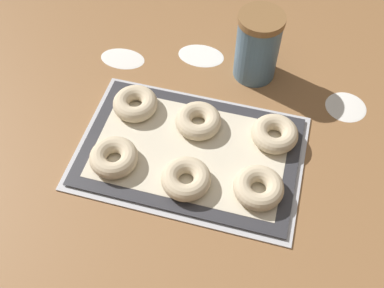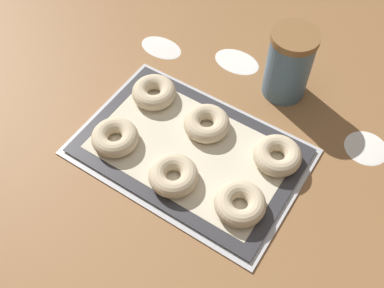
# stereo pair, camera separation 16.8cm
# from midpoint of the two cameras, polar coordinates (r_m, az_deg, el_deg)

# --- Properties ---
(ground_plane) EXTENTS (2.80, 2.80, 0.00)m
(ground_plane) POSITION_cam_midpoint_polar(r_m,az_deg,el_deg) (0.96, -5.22, -1.80)
(ground_plane) COLOR olive
(baking_tray) EXTENTS (0.48, 0.32, 0.01)m
(baking_tray) POSITION_cam_midpoint_polar(r_m,az_deg,el_deg) (0.96, -4.99, -1.50)
(baking_tray) COLOR silver
(baking_tray) RESTS_ON ground_plane
(baking_mat) EXTENTS (0.45, 0.29, 0.00)m
(baking_mat) POSITION_cam_midpoint_polar(r_m,az_deg,el_deg) (0.95, -5.02, -1.32)
(baking_mat) COLOR #333338
(baking_mat) RESTS_ON baking_tray
(bagel_front_left) EXTENTS (0.10, 0.10, 0.04)m
(bagel_front_left) POSITION_cam_midpoint_polar(r_m,az_deg,el_deg) (0.95, -14.96, -2.32)
(bagel_front_left) COLOR beige
(bagel_front_left) RESTS_ON baking_mat
(bagel_front_center) EXTENTS (0.10, 0.10, 0.04)m
(bagel_front_center) POSITION_cam_midpoint_polar(r_m,az_deg,el_deg) (0.89, -6.14, -5.13)
(bagel_front_center) COLOR beige
(bagel_front_center) RESTS_ON baking_mat
(bagel_front_right) EXTENTS (0.10, 0.10, 0.04)m
(bagel_front_right) POSITION_cam_midpoint_polar(r_m,az_deg,el_deg) (0.88, 3.12, -6.29)
(bagel_front_right) COLOR beige
(bagel_front_right) RESTS_ON baking_mat
(bagel_back_left) EXTENTS (0.10, 0.10, 0.04)m
(bagel_back_left) POSITION_cam_midpoint_polar(r_m,az_deg,el_deg) (1.02, -11.92, 4.49)
(bagel_back_left) COLOR beige
(bagel_back_left) RESTS_ON baking_mat
(bagel_back_center) EXTENTS (0.10, 0.10, 0.04)m
(bagel_back_center) POSITION_cam_midpoint_polar(r_m,az_deg,el_deg) (0.97, -4.22, 2.37)
(bagel_back_center) COLOR beige
(bagel_back_center) RESTS_ON baking_mat
(bagel_back_right) EXTENTS (0.10, 0.10, 0.04)m
(bagel_back_right) POSITION_cam_midpoint_polar(r_m,az_deg,el_deg) (0.95, 5.61, 0.67)
(bagel_back_right) COLOR beige
(bagel_back_right) RESTS_ON baking_mat
(flour_canister) EXTENTS (0.10, 0.10, 0.17)m
(flour_canister) POSITION_cam_midpoint_polar(r_m,az_deg,el_deg) (1.04, 3.76, 11.80)
(flour_canister) COLOR slate
(flour_canister) RESTS_ON ground_plane
(flour_patch_near) EXTENTS (0.12, 0.08, 0.00)m
(flour_patch_near) POSITION_cam_midpoint_polar(r_m,az_deg,el_deg) (1.14, -3.08, 10.72)
(flour_patch_near) COLOR white
(flour_patch_near) RESTS_ON ground_plane
(flour_patch_far) EXTENTS (0.11, 0.07, 0.00)m
(flour_patch_far) POSITION_cam_midpoint_polar(r_m,az_deg,el_deg) (1.16, -12.98, 10.11)
(flour_patch_far) COLOR white
(flour_patch_far) RESTS_ON ground_plane
(flour_patch_side) EXTENTS (0.09, 0.09, 0.00)m
(flour_patch_side) POSITION_cam_midpoint_polar(r_m,az_deg,el_deg) (1.06, 14.85, 4.06)
(flour_patch_side) COLOR white
(flour_patch_side) RESTS_ON ground_plane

